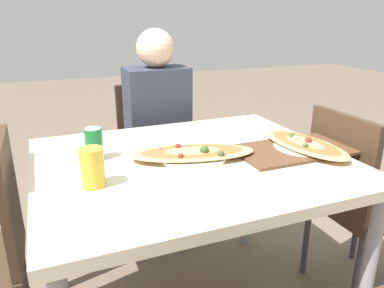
{
  "coord_description": "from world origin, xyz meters",
  "views": [
    {
      "loc": [
        -0.5,
        -1.24,
        1.31
      ],
      "look_at": [
        0.0,
        -0.0,
        0.84
      ],
      "focal_mm": 35.0,
      "sensor_mm": 36.0,
      "label": 1
    }
  ],
  "objects": [
    {
      "name": "serving_tray",
      "position": [
        0.41,
        -0.08,
        0.79
      ],
      "size": [
        0.47,
        0.27,
        0.01
      ],
      "color": "brown",
      "rests_on": "dining_table"
    },
    {
      "name": "pizza_second",
      "position": [
        0.47,
        -0.08,
        0.8
      ],
      "size": [
        0.25,
        0.45,
        0.05
      ],
      "color": "white",
      "rests_on": "dining_table"
    },
    {
      "name": "soda_can",
      "position": [
        -0.34,
        0.13,
        0.84
      ],
      "size": [
        0.07,
        0.07,
        0.12
      ],
      "color": "#197233",
      "rests_on": "dining_table"
    },
    {
      "name": "drink_glass",
      "position": [
        -0.38,
        -0.11,
        0.84
      ],
      "size": [
        0.08,
        0.08,
        0.13
      ],
      "color": "gold",
      "rests_on": "dining_table"
    },
    {
      "name": "person_seated",
      "position": [
        0.08,
        0.7,
        0.72
      ],
      "size": [
        0.34,
        0.24,
        1.24
      ],
      "rotation": [
        0.0,
        0.0,
        3.14
      ],
      "color": "#2D2D38",
      "rests_on": "ground_plane"
    },
    {
      "name": "dining_table",
      "position": [
        0.0,
        0.0,
        0.7
      ],
      "size": [
        1.16,
        0.97,
        0.78
      ],
      "color": "beige",
      "rests_on": "ground_plane"
    },
    {
      "name": "chair_far_seated",
      "position": [
        0.08,
        0.82,
        0.52
      ],
      "size": [
        0.4,
        0.4,
        0.91
      ],
      "rotation": [
        0.0,
        0.0,
        3.14
      ],
      "color": "#3F2D1E",
      "rests_on": "ground_plane"
    },
    {
      "name": "pizza_main",
      "position": [
        0.01,
        -0.0,
        0.8
      ],
      "size": [
        0.51,
        0.3,
        0.06
      ],
      "color": "white",
      "rests_on": "dining_table"
    },
    {
      "name": "chair_side_right",
      "position": [
        0.77,
        -0.1,
        0.52
      ],
      "size": [
        0.4,
        0.4,
        0.91
      ],
      "rotation": [
        0.0,
        0.0,
        -1.57
      ],
      "color": "#3F2D1E",
      "rests_on": "ground_plane"
    }
  ]
}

